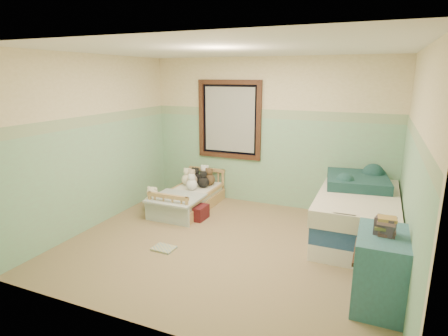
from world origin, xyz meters
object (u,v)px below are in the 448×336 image
at_px(toddler_bed_frame, 190,203).
at_px(red_pillow, 195,212).
at_px(plush_floor_tan, 158,205).
at_px(floor_book, 164,248).
at_px(plush_floor_cream, 153,203).
at_px(dresser, 380,270).
at_px(twin_bed_frame, 356,229).

relative_size(toddler_bed_frame, red_pillow, 4.06).
bearing_deg(plush_floor_tan, floor_book, -53.77).
xyz_separation_m(red_pillow, floor_book, (0.12, -1.12, -0.10)).
bearing_deg(plush_floor_cream, dresser, -20.39).
distance_m(toddler_bed_frame, plush_floor_cream, 0.62).
bearing_deg(floor_book, twin_bed_frame, 34.43).
xyz_separation_m(toddler_bed_frame, floor_book, (0.42, -1.49, -0.08)).
bearing_deg(dresser, plush_floor_cream, 159.61).
bearing_deg(plush_floor_cream, twin_bed_frame, 5.03).
bearing_deg(twin_bed_frame, plush_floor_tan, -174.40).
distance_m(dresser, red_pillow, 2.99).
bearing_deg(toddler_bed_frame, twin_bed_frame, -1.69).
bearing_deg(plush_floor_cream, floor_book, -50.83).
bearing_deg(dresser, red_pillow, 154.47).
bearing_deg(red_pillow, floor_book, -84.09).
relative_size(plush_floor_cream, red_pillow, 0.81).
distance_m(twin_bed_frame, floor_book, 2.67).
height_order(dresser, red_pillow, dresser).
bearing_deg(plush_floor_tan, twin_bed_frame, 5.60).
bearing_deg(red_pillow, dresser, -25.53).
bearing_deg(toddler_bed_frame, dresser, -28.98).
relative_size(dresser, red_pillow, 2.12).
bearing_deg(dresser, twin_bed_frame, 101.04).
xyz_separation_m(plush_floor_cream, dresser, (3.49, -1.30, 0.23)).
bearing_deg(red_pillow, plush_floor_cream, 178.94).
height_order(toddler_bed_frame, twin_bed_frame, twin_bed_frame).
relative_size(twin_bed_frame, floor_book, 6.85).
height_order(twin_bed_frame, red_pillow, same).
height_order(plush_floor_tan, twin_bed_frame, plush_floor_tan).
xyz_separation_m(toddler_bed_frame, twin_bed_frame, (2.68, -0.08, 0.02)).
bearing_deg(toddler_bed_frame, floor_book, -74.21).
bearing_deg(floor_book, plush_floor_cream, 131.66).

